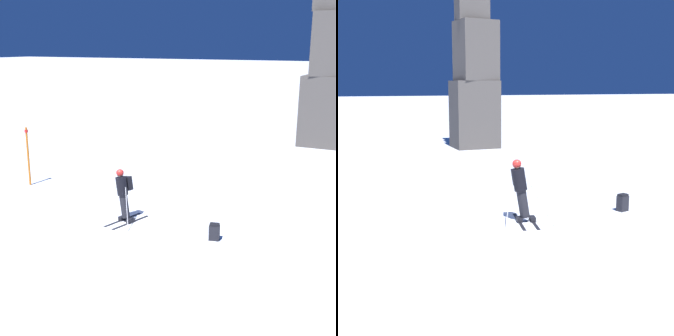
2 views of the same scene
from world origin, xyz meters
TOP-DOWN VIEW (x-y plane):
  - ground_plane at (0.00, 0.00)m, footprint 300.00×300.00m
  - skier at (0.33, 0.06)m, footprint 1.26×1.64m
  - rock_pillar at (3.79, 14.89)m, footprint 2.50×2.20m
  - spare_backpack at (3.49, -0.03)m, footprint 0.35×0.29m

SIDE VIEW (x-z plane):
  - ground_plane at x=0.00m, z-range 0.00..0.00m
  - spare_backpack at x=3.49m, z-range -0.01..0.49m
  - skier at x=0.33m, z-range 0.08..1.79m
  - rock_pillar at x=3.79m, z-range -0.89..10.07m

